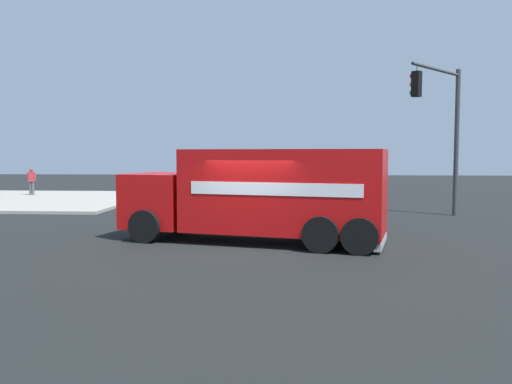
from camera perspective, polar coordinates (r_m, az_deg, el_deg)
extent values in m
plane|color=black|center=(15.30, -0.72, -5.92)|extent=(100.00, 100.00, 0.00)
cube|color=#9E998E|center=(32.21, -23.40, -0.79)|extent=(12.35, 12.35, 0.14)
cube|color=red|center=(15.71, 3.05, 0.15)|extent=(3.73, 6.29, 2.46)
cube|color=red|center=(17.20, -10.12, -0.82)|extent=(2.78, 2.42, 1.70)
cube|color=black|center=(17.58, -12.61, 0.36)|extent=(1.98, 0.56, 0.88)
cube|color=#B2B2B7|center=(15.41, 13.37, -5.23)|extent=(2.29, 0.74, 0.21)
cube|color=white|center=(14.53, 1.86, 0.31)|extent=(1.19, 4.81, 0.36)
cube|color=white|center=(16.87, 4.08, 0.85)|extent=(1.19, 4.81, 0.36)
cylinder|color=black|center=(16.17, -11.98, -3.67)|extent=(0.51, 1.04, 1.00)
cylinder|color=black|center=(18.35, -8.16, -2.68)|extent=(0.51, 1.04, 1.00)
cylinder|color=black|center=(14.34, 7.02, -4.61)|extent=(0.51, 1.04, 1.00)
cylinder|color=black|center=(16.76, 8.57, -3.35)|extent=(0.51, 1.04, 1.00)
cylinder|color=black|center=(14.19, 11.21, -4.76)|extent=(0.51, 1.04, 1.00)
cylinder|color=black|center=(16.63, 12.15, -3.45)|extent=(0.51, 1.04, 1.00)
cylinder|color=#38383D|center=(24.25, 20.93, 4.98)|extent=(0.20, 0.20, 6.26)
cylinder|color=#38383D|center=(22.60, 19.06, 12.44)|extent=(3.25, 2.73, 0.12)
cylinder|color=#38383D|center=(21.05, 17.07, 12.77)|extent=(0.03, 0.03, 0.25)
cube|color=black|center=(20.97, 17.03, 11.15)|extent=(0.42, 0.42, 0.95)
sphere|color=red|center=(21.09, 16.60, 11.98)|extent=(0.20, 0.20, 0.20)
sphere|color=#EFA314|center=(21.05, 16.58, 11.14)|extent=(0.20, 0.20, 0.20)
sphere|color=#19CC4C|center=(21.02, 16.57, 10.30)|extent=(0.20, 0.20, 0.20)
cube|color=tan|center=(26.74, -3.13, -0.42)|extent=(1.98, 1.54, 0.50)
cube|color=tan|center=(26.93, -6.53, 0.24)|extent=(1.98, 1.74, 1.10)
cube|color=black|center=(26.91, -6.53, 0.85)|extent=(1.82, 1.46, 0.48)
cube|color=tan|center=(27.30, -10.36, -0.33)|extent=(1.99, 2.04, 0.55)
cylinder|color=black|center=(27.77, -3.20, -0.55)|extent=(0.26, 0.76, 0.76)
cylinder|color=black|center=(25.78, -3.65, -0.93)|extent=(0.26, 0.76, 0.76)
cylinder|color=black|center=(28.32, -10.13, -0.52)|extent=(0.26, 0.76, 0.76)
cylinder|color=black|center=(26.37, -11.09, -0.88)|extent=(0.26, 0.76, 0.76)
cylinder|color=#4C4C51|center=(35.12, -23.29, 0.38)|extent=(0.14, 0.14, 0.81)
cylinder|color=#4C4C51|center=(35.04, -23.04, 0.38)|extent=(0.14, 0.14, 0.81)
cube|color=#BF333F|center=(35.04, -23.20, 1.55)|extent=(0.22, 0.34, 0.61)
sphere|color=brown|center=(35.03, -23.22, 2.22)|extent=(0.22, 0.22, 0.22)
cylinder|color=#BF333F|center=(35.14, -23.52, 1.59)|extent=(0.09, 0.09, 0.55)
cylinder|color=#BF333F|center=(34.94, -22.88, 1.60)|extent=(0.09, 0.09, 0.55)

